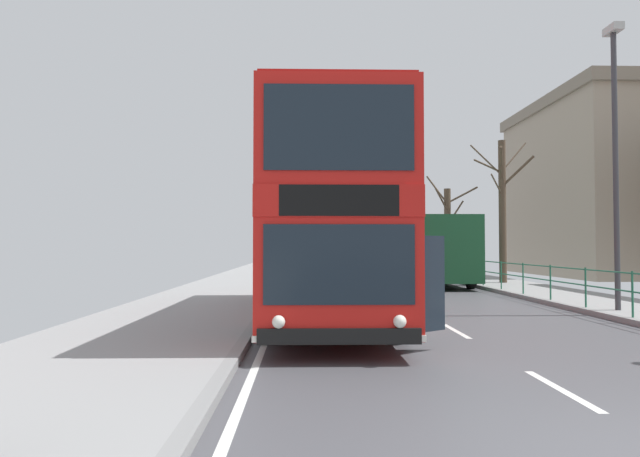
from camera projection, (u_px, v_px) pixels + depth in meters
name	position (u px, v px, depth m)	size (l,w,h in m)	color
double_decker_bus_main	(327.00, 223.00, 13.56)	(3.32, 10.67, 4.55)	red
background_bus_far_lane	(428.00, 249.00, 26.39)	(2.73, 9.56, 3.07)	#19512D
pedestrian_railing_far_kerb	(585.00, 280.00, 15.00)	(0.05, 25.76, 1.08)	#236B4C
street_lamp_far_side	(615.00, 144.00, 14.47)	(0.28, 0.60, 7.51)	#38383D
bare_tree_far_00	(503.00, 206.00, 25.34)	(2.88, 2.67, 6.61)	#4C3D2D
bare_tree_far_01	(448.00, 227.00, 35.63)	(3.12, 2.27, 6.32)	#4C3D2D
background_building_01	(616.00, 187.00, 34.38)	(9.83, 13.11, 10.96)	gray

